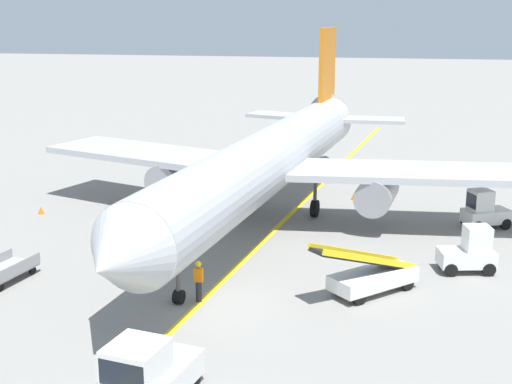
# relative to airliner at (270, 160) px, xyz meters

# --- Properties ---
(ground_plane) EXTENTS (300.00, 300.00, 0.00)m
(ground_plane) POSITION_rel_airliner_xyz_m (-0.37, -11.74, -3.42)
(ground_plane) COLOR gray
(taxi_line_yellow) EXTENTS (10.47, 79.39, 0.01)m
(taxi_line_yellow) POSITION_rel_airliner_xyz_m (-0.07, -6.74, -3.41)
(taxi_line_yellow) COLOR yellow
(taxi_line_yellow) RESTS_ON ground
(airliner) EXTENTS (28.38, 35.32, 10.10)m
(airliner) POSITION_rel_airliner_xyz_m (0.00, 0.00, 0.00)
(airliner) COLOR #B2B5BA
(airliner) RESTS_ON ground
(pushback_tug) EXTENTS (2.52, 3.89, 2.20)m
(pushback_tug) POSITION_rel_airliner_xyz_m (-0.23, -19.36, -2.42)
(pushback_tug) COLOR silver
(pushback_tug) RESTS_ON ground
(baggage_tug_near_wing) EXTENTS (2.73, 2.20, 2.10)m
(baggage_tug_near_wing) POSITION_rel_airliner_xyz_m (11.42, 0.80, -2.49)
(baggage_tug_near_wing) COLOR silver
(baggage_tug_near_wing) RESTS_ON ground
(baggage_tug_by_cargo_door) EXTENTS (2.63, 1.80, 2.10)m
(baggage_tug_by_cargo_door) POSITION_rel_airliner_xyz_m (10.07, -6.09, -2.49)
(baggage_tug_by_cargo_door) COLOR silver
(baggage_tug_by_cargo_door) RESTS_ON ground
(belt_loader_forward_hold) EXTENTS (4.41, 4.43, 2.59)m
(belt_loader_forward_hold) POSITION_rel_airliner_xyz_m (5.88, -9.38, -2.64)
(belt_loader_forward_hold) COLOR silver
(belt_loader_forward_hold) RESTS_ON ground
(baggage_cart_loaded) EXTENTS (2.02, 3.84, 0.94)m
(baggage_cart_loaded) POSITION_rel_airliner_xyz_m (-9.55, -11.11, -2.95)
(baggage_cart_loaded) COLOR #A5A5A8
(baggage_cart_loaded) RESTS_ON ground
(ground_crew_marshaller) EXTENTS (0.36, 0.24, 1.70)m
(ground_crew_marshaller) POSITION_rel_airliner_xyz_m (-0.80, -11.61, -2.51)
(ground_crew_marshaller) COLOR #26262D
(ground_crew_marshaller) RESTS_ON ground
(safety_cone_nose_left) EXTENTS (0.36, 0.36, 0.44)m
(safety_cone_nose_left) POSITION_rel_airliner_xyz_m (4.30, 5.27, -3.20)
(safety_cone_nose_left) COLOR orange
(safety_cone_nose_left) RESTS_ON ground
(safety_cone_nose_right) EXTENTS (0.36, 0.36, 0.44)m
(safety_cone_nose_right) POSITION_rel_airliner_xyz_m (-5.68, -3.97, -3.20)
(safety_cone_nose_right) COLOR orange
(safety_cone_nose_right) RESTS_ON ground
(safety_cone_wingtip_right) EXTENTS (0.36, 0.36, 0.44)m
(safety_cone_wingtip_right) POSITION_rel_airliner_xyz_m (-13.00, -1.32, -3.20)
(safety_cone_wingtip_right) COLOR orange
(safety_cone_wingtip_right) RESTS_ON ground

